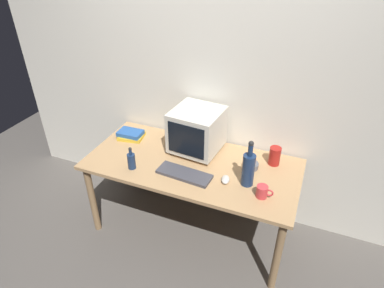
% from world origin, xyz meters
% --- Properties ---
extents(ground_plane, '(6.00, 6.00, 0.00)m').
position_xyz_m(ground_plane, '(0.00, 0.00, 0.00)').
color(ground_plane, '#56514C').
extents(back_wall, '(4.00, 0.08, 2.50)m').
position_xyz_m(back_wall, '(0.00, 0.45, 1.25)').
color(back_wall, silver).
rests_on(back_wall, ground).
extents(desk, '(1.69, 0.79, 0.72)m').
position_xyz_m(desk, '(0.00, 0.00, 0.64)').
color(desk, tan).
rests_on(desk, ground).
extents(crt_monitor, '(0.41, 0.42, 0.37)m').
position_xyz_m(crt_monitor, '(-0.03, 0.19, 0.91)').
color(crt_monitor, beige).
rests_on(crt_monitor, desk).
extents(keyboard, '(0.43, 0.18, 0.02)m').
position_xyz_m(keyboard, '(0.01, -0.17, 0.73)').
color(keyboard, '#3F3F47').
rests_on(keyboard, desk).
extents(computer_mouse, '(0.08, 0.11, 0.04)m').
position_xyz_m(computer_mouse, '(0.32, -0.12, 0.74)').
color(computer_mouse, beige).
rests_on(computer_mouse, desk).
extents(bottle_tall, '(0.09, 0.09, 0.37)m').
position_xyz_m(bottle_tall, '(0.47, -0.09, 0.86)').
color(bottle_tall, navy).
rests_on(bottle_tall, desk).
extents(bottle_short, '(0.06, 0.06, 0.19)m').
position_xyz_m(bottle_short, '(-0.41, -0.24, 0.79)').
color(bottle_short, navy).
rests_on(bottle_short, desk).
extents(book_stack, '(0.23, 0.20, 0.07)m').
position_xyz_m(book_stack, '(-0.65, 0.15, 0.75)').
color(book_stack, gold).
rests_on(book_stack, desk).
extents(mug, '(0.12, 0.08, 0.09)m').
position_xyz_m(mug, '(0.60, -0.19, 0.77)').
color(mug, '#CC383D').
rests_on(mug, desk).
extents(cd_spindle, '(0.12, 0.12, 0.04)m').
position_xyz_m(cd_spindle, '(0.45, 0.11, 0.74)').
color(cd_spindle, '#595B66').
rests_on(cd_spindle, desk).
extents(metal_canister, '(0.09, 0.09, 0.15)m').
position_xyz_m(metal_canister, '(0.60, 0.23, 0.80)').
color(metal_canister, '#A51E19').
rests_on(metal_canister, desk).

